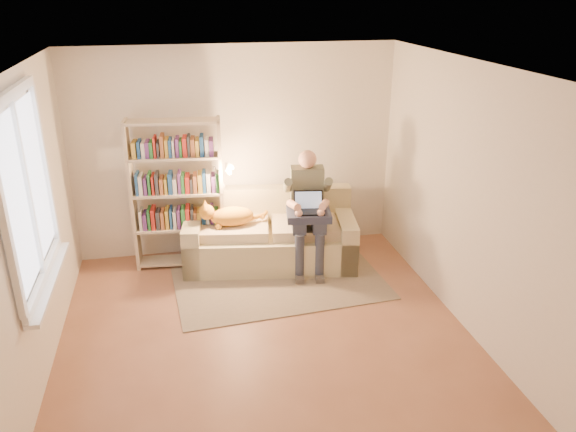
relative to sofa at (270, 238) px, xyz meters
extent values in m
plane|color=brown|center=(-0.33, -1.74, -0.32)|extent=(4.50, 4.50, 0.00)
cube|color=white|center=(-0.33, -1.74, 2.28)|extent=(4.00, 4.50, 0.02)
cube|color=silver|center=(-2.33, -1.74, 0.98)|extent=(0.02, 4.50, 2.60)
cube|color=silver|center=(1.67, -1.74, 0.98)|extent=(0.02, 4.50, 2.60)
cube|color=silver|center=(-0.33, 0.51, 0.98)|extent=(4.00, 0.02, 2.60)
cube|color=silver|center=(-0.33, -3.99, 0.98)|extent=(4.00, 0.02, 2.60)
plane|color=white|center=(-2.30, -1.54, 1.33)|extent=(0.00, 1.50, 1.50)
cube|color=white|center=(-2.29, -1.54, 2.12)|extent=(0.05, 1.50, 0.08)
cube|color=white|center=(-2.29, -1.54, 0.54)|extent=(0.05, 1.50, 0.08)
cube|color=white|center=(-2.29, -1.54, 1.33)|extent=(0.04, 0.05, 1.50)
cube|color=white|center=(-2.25, -1.54, 0.49)|extent=(0.12, 1.52, 0.04)
cube|color=#C6BB8C|center=(-0.01, -0.04, -0.10)|extent=(2.18, 1.23, 0.43)
cube|color=#C6BB8C|center=(0.05, 0.31, 0.34)|extent=(2.06, 0.52, 0.44)
cube|color=#C6BB8C|center=(-0.92, 0.10, -0.01)|extent=(0.35, 0.95, 0.62)
cube|color=#C6BB8C|center=(0.91, -0.19, -0.01)|extent=(0.35, 0.95, 0.62)
cube|color=beige|center=(-0.47, -0.02, 0.18)|extent=(0.96, 0.75, 0.12)
cube|color=beige|center=(0.44, -0.17, 0.18)|extent=(0.96, 0.75, 0.12)
cube|color=#656B57|center=(0.44, -0.09, 0.65)|extent=(0.42, 0.27, 0.54)
sphere|color=tan|center=(0.44, -0.10, 1.02)|extent=(0.21, 0.21, 0.21)
cube|color=#343949|center=(0.29, -0.32, 0.33)|extent=(0.22, 0.46, 0.17)
cube|color=#343949|center=(0.52, -0.35, 0.33)|extent=(0.22, 0.46, 0.17)
cylinder|color=#343949|center=(0.25, -0.53, -0.03)|extent=(0.11, 0.11, 0.58)
cylinder|color=#343949|center=(0.49, -0.57, -0.03)|extent=(0.11, 0.11, 0.58)
ellipsoid|color=#F9A930|center=(-0.48, -0.05, 0.35)|extent=(0.55, 0.35, 0.23)
sphere|color=#F9A930|center=(-0.77, -0.05, 0.43)|extent=(0.18, 0.18, 0.18)
cylinder|color=#F9A930|center=(-0.20, -0.04, 0.31)|extent=(0.26, 0.09, 0.07)
cube|color=#262C42|center=(0.39, -0.35, 0.42)|extent=(0.57, 0.49, 0.09)
cube|color=black|center=(0.38, -0.39, 0.48)|extent=(0.37, 0.29, 0.02)
cube|color=black|center=(0.40, -0.28, 0.58)|extent=(0.35, 0.12, 0.22)
plane|color=#8CA5CC|center=(0.40, -0.28, 0.58)|extent=(0.32, 0.13, 0.30)
cube|color=#C6B596|center=(-1.60, 0.20, 0.59)|extent=(0.06, 0.28, 1.83)
cube|color=#C6B596|center=(-0.56, 0.11, 0.59)|extent=(0.06, 0.28, 1.83)
cube|color=#C6B596|center=(-1.08, 0.16, -0.27)|extent=(1.11, 0.37, 0.03)
cube|color=#C6B596|center=(-1.08, 0.16, 0.18)|extent=(1.11, 0.37, 0.03)
cube|color=#C6B596|center=(-1.08, 0.16, 0.62)|extent=(1.11, 0.37, 0.03)
cube|color=#C6B596|center=(-1.08, 0.16, 1.06)|extent=(1.11, 0.37, 0.03)
cube|color=#C6B596|center=(-1.08, 0.16, 1.48)|extent=(1.11, 0.37, 0.03)
cube|color=#267233|center=(-1.08, 0.16, 0.30)|extent=(0.94, 0.30, 0.22)
cube|color=#B2261E|center=(-1.08, 0.16, 0.74)|extent=(0.94, 0.30, 0.22)
cube|color=#333338|center=(-1.08, 0.16, 1.19)|extent=(0.94, 0.30, 0.22)
cylinder|color=beige|center=(-0.64, 0.12, 0.65)|extent=(0.10, 0.10, 0.04)
cone|color=beige|center=(-0.49, -0.02, 0.93)|extent=(0.13, 0.15, 0.15)
cube|color=gray|center=(0.01, -0.60, -0.31)|extent=(2.49, 1.58, 0.01)
camera|label=1|loc=(-1.08, -6.24, 2.90)|focal=35.00mm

